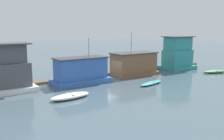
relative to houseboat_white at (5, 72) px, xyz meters
name	(u,v)px	position (x,y,z in m)	size (l,w,h in m)	color
ground_plane	(108,79)	(12.87, -0.34, -2.20)	(200.00, 200.00, 0.00)	#475B66
dock_walkway	(98,75)	(12.87, 2.30, -2.05)	(42.40, 1.69, 0.30)	brown
houseboat_white	(5,72)	(0.00, 0.00, 0.00)	(6.13, 3.33, 9.06)	white
houseboat_blue	(81,71)	(8.67, -0.67, -0.66)	(7.11, 3.43, 5.65)	#3866B7
houseboat_brown	(134,64)	(17.67, 0.03, -0.58)	(7.04, 3.55, 6.24)	brown
houseboat_teal	(177,55)	(26.89, -0.08, 0.25)	(5.51, 3.96, 5.49)	teal
dinghy_white	(70,96)	(4.66, -6.11, -1.94)	(4.29, 1.79, 0.54)	white
dinghy_teal	(151,83)	(15.48, -6.05, -2.02)	(4.18, 1.87, 0.37)	teal
dinghy_green	(215,71)	(29.07, -5.73, -1.97)	(4.37, 2.57, 0.46)	#47844C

